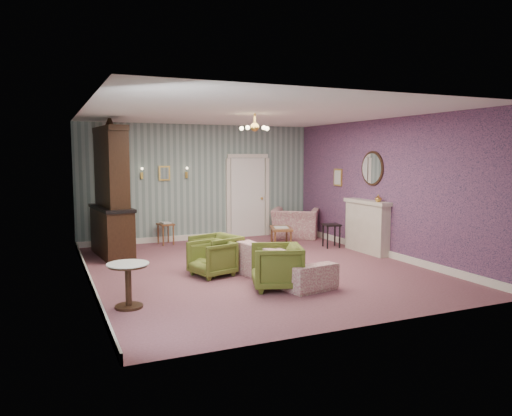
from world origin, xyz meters
name	(u,v)px	position (x,y,z in m)	size (l,w,h in m)	color
floor	(255,268)	(0.00, 0.00, 0.00)	(7.00, 7.00, 0.00)	#814B56
ceiling	(255,113)	(0.00, 0.00, 2.90)	(7.00, 7.00, 0.00)	white
wall_back	(200,183)	(0.00, 3.50, 1.45)	(6.00, 6.00, 0.00)	slate
wall_front	(369,211)	(0.00, -3.50, 1.45)	(6.00, 6.00, 0.00)	slate
wall_left	(86,197)	(-3.00, 0.00, 1.45)	(7.00, 7.00, 0.00)	slate
wall_right	(385,188)	(3.00, 0.00, 1.45)	(7.00, 7.00, 0.00)	slate
wall_right_floral	(384,188)	(2.98, 0.00, 1.45)	(7.00, 7.00, 0.00)	#A5527A
door	(248,196)	(1.30, 3.46, 1.08)	(1.12, 0.12, 2.16)	white
olive_chair_a	(277,264)	(-0.26, -1.48, 0.39)	(0.77, 0.72, 0.79)	#565E21
olive_chair_b	(212,257)	(-0.94, -0.26, 0.34)	(0.67, 0.63, 0.69)	#565E21
olive_chair_c	(216,252)	(-0.79, -0.04, 0.38)	(0.74, 0.69, 0.76)	#565E21
sofa_chintz	(280,256)	(0.05, -0.97, 0.41)	(2.09, 0.61, 0.82)	#923A50
wingback_chair	(296,218)	(2.36, 2.77, 0.51)	(1.16, 0.76, 1.02)	#923A50
dresser	(111,188)	(-2.33, 2.27, 1.45)	(0.60, 1.74, 2.90)	black
fireplace	(367,226)	(2.86, 0.40, 0.58)	(0.30, 1.40, 1.16)	beige
mantel_vase	(378,198)	(2.84, 0.00, 1.23)	(0.15, 0.15, 0.15)	gold
oval_mirror	(372,168)	(2.96, 0.40, 1.85)	(0.04, 0.76, 0.84)	white
framed_print	(338,177)	(2.97, 1.75, 1.60)	(0.04, 0.34, 0.42)	gold
coffee_table	(281,236)	(1.54, 1.98, 0.21)	(0.46, 0.83, 0.42)	brown
side_table_black	(331,236)	(2.46, 1.20, 0.28)	(0.37, 0.37, 0.55)	black
pedestal_table	(128,285)	(-2.60, -1.54, 0.32)	(0.59, 0.59, 0.64)	black
nesting_table	(166,233)	(-0.97, 3.15, 0.28)	(0.33, 0.42, 0.55)	brown
gilt_mirror_back	(164,173)	(-0.90, 3.46, 1.70)	(0.28, 0.06, 0.36)	gold
sconce_left	(142,174)	(-1.45, 3.44, 1.70)	(0.16, 0.12, 0.30)	gold
sconce_right	(187,173)	(-0.35, 3.44, 1.70)	(0.16, 0.12, 0.30)	gold
chandelier	(255,128)	(0.00, 0.00, 2.63)	(0.56, 0.56, 0.36)	gold
burgundy_cushion	(297,220)	(2.31, 2.62, 0.48)	(0.38, 0.10, 0.38)	maroon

